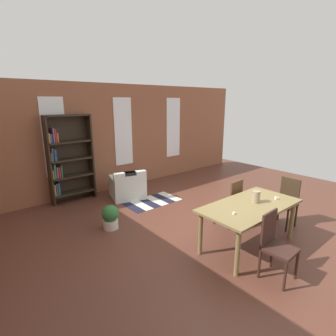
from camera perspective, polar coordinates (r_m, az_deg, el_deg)
ground_plane at (r=5.12m, az=13.46°, el=-14.13°), size 10.32×10.32×0.00m
back_wall_brick at (r=7.51m, az=-10.05°, el=6.80°), size 8.94×0.12×2.88m
window_pane_0 at (r=6.72m, az=-23.71°, el=6.16°), size 0.55×0.02×1.87m
window_pane_1 at (r=7.43m, az=-9.83°, el=7.85°), size 0.55×0.02×1.87m
window_pane_2 at (r=8.50m, az=1.16°, el=8.87°), size 0.55×0.02×1.87m
dining_table at (r=4.55m, az=17.61°, el=-8.69°), size 1.79×0.91×0.77m
vase_on_table at (r=4.61m, az=18.82°, el=-6.00°), size 0.13×0.13×0.20m
tealight_candle_0 at (r=4.07m, az=14.31°, el=-9.65°), size 0.04×0.04×0.03m
tealight_candle_1 at (r=4.90m, az=22.95°, el=-6.19°), size 0.04×0.04×0.03m
tealight_candle_2 at (r=4.88m, az=22.67°, el=-6.15°), size 0.04×0.04×0.05m
dining_chair_head_right at (r=5.66m, az=24.60°, el=-6.54°), size 0.40×0.40×0.95m
dining_chair_near_left at (r=4.00m, az=22.53°, el=-15.10°), size 0.42×0.42×0.95m
dining_chair_far_right at (r=5.28m, az=13.70°, el=-7.09°), size 0.42×0.42×0.95m
bookshelf_tall at (r=6.69m, az=-21.28°, el=1.83°), size 1.05×0.31×2.12m
armchair_white at (r=6.74m, az=-8.89°, el=-4.18°), size 0.98×0.98×0.75m
potted_plant_by_shelf at (r=5.23m, az=-12.59°, el=-10.42°), size 0.33×0.33×0.48m
striped_rug at (r=6.50m, az=-3.54°, el=-7.34°), size 1.35×0.77×0.01m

